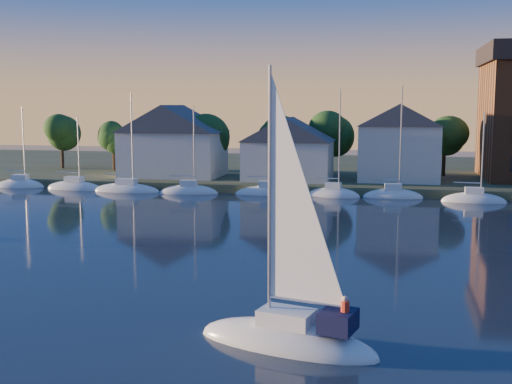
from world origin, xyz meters
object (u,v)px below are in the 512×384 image
(clubhouse_west, at_px, (173,140))
(clubhouse_centre, at_px, (288,148))
(hero_sailboat, at_px, (289,334))
(clubhouse_east, at_px, (399,142))

(clubhouse_west, xyz_separation_m, clubhouse_centre, (16.00, -1.00, -0.80))
(clubhouse_centre, height_order, hero_sailboat, hero_sailboat)
(clubhouse_east, relative_size, hero_sailboat, 0.78)
(clubhouse_centre, distance_m, hero_sailboat, 55.86)
(clubhouse_west, bearing_deg, clubhouse_east, 1.91)
(clubhouse_centre, height_order, clubhouse_east, clubhouse_east)
(clubhouse_west, distance_m, clubhouse_centre, 16.05)
(clubhouse_centre, xyz_separation_m, clubhouse_east, (14.00, 2.00, 0.87))
(clubhouse_centre, xyz_separation_m, hero_sailboat, (9.01, -54.94, -4.57))
(clubhouse_west, relative_size, clubhouse_east, 1.30)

